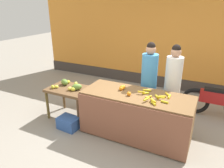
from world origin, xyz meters
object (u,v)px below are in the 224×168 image
parked_motorcycle (217,102)px  produce_crate (69,123)px  vendor_woman_white_shirt (172,86)px  vendor_woman_blue_shirt (149,83)px  produce_sack (112,101)px

parked_motorcycle → produce_crate: (-2.81, -1.92, -0.27)m
vendor_woman_white_shirt → vendor_woman_blue_shirt: bearing=-168.6°
produce_crate → produce_sack: produce_sack is taller
vendor_woman_blue_shirt → vendor_woman_white_shirt: 0.50m
vendor_woman_white_shirt → parked_motorcycle: bearing=38.4°
produce_sack → vendor_woman_white_shirt: bearing=0.3°
vendor_woman_blue_shirt → produce_crate: bearing=-142.0°
parked_motorcycle → produce_sack: bearing=-162.3°
vendor_woman_blue_shirt → produce_sack: vendor_woman_blue_shirt is taller
parked_motorcycle → vendor_woman_white_shirt: bearing=-141.6°
produce_sack → parked_motorcycle: bearing=17.7°
vendor_woman_white_shirt → produce_sack: vendor_woman_white_shirt is taller
vendor_woman_blue_shirt → parked_motorcycle: (1.42, 0.84, -0.51)m
vendor_woman_white_shirt → produce_sack: 1.56m
vendor_woman_blue_shirt → parked_motorcycle: size_ratio=1.13×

